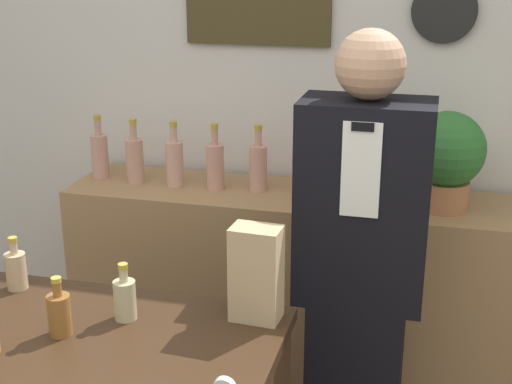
# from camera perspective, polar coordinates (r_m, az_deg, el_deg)

# --- Properties ---
(back_wall) EXTENTS (5.20, 0.09, 2.70)m
(back_wall) POSITION_cam_1_polar(r_m,az_deg,el_deg) (3.29, 2.55, 7.99)
(back_wall) COLOR silver
(back_wall) RESTS_ON ground_plane
(back_shelf) EXTENTS (2.00, 0.47, 0.97)m
(back_shelf) POSITION_cam_1_polar(r_m,az_deg,el_deg) (3.27, 2.95, -8.23)
(back_shelf) COLOR #9E754C
(back_shelf) RESTS_ON ground_plane
(shopkeeper) EXTENTS (0.44, 0.28, 1.74)m
(shopkeeper) POSITION_cam_1_polar(r_m,az_deg,el_deg) (2.54, 8.26, -7.08)
(shopkeeper) COLOR black
(shopkeeper) RESTS_ON ground_plane
(potted_plant) EXTENTS (0.31, 0.31, 0.40)m
(potted_plant) POSITION_cam_1_polar(r_m,az_deg,el_deg) (2.94, 15.01, 2.80)
(potted_plant) COLOR #B27047
(potted_plant) RESTS_ON back_shelf
(paper_bag) EXTENTS (0.15, 0.11, 0.29)m
(paper_bag) POSITION_cam_1_polar(r_m,az_deg,el_deg) (2.08, 0.02, -6.56)
(paper_bag) COLOR tan
(paper_bag) RESTS_ON display_counter
(counter_bottle_1) EXTENTS (0.07, 0.07, 0.18)m
(counter_bottle_1) POSITION_cam_1_polar(r_m,az_deg,el_deg) (2.42, -18.65, -5.88)
(counter_bottle_1) COLOR tan
(counter_bottle_1) RESTS_ON display_counter
(counter_bottle_3) EXTENTS (0.07, 0.07, 0.18)m
(counter_bottle_3) POSITION_cam_1_polar(r_m,az_deg,el_deg) (2.10, -15.46, -9.33)
(counter_bottle_3) COLOR brown
(counter_bottle_3) RESTS_ON display_counter
(counter_bottle_4) EXTENTS (0.07, 0.07, 0.18)m
(counter_bottle_4) POSITION_cam_1_polar(r_m,az_deg,el_deg) (2.15, -10.45, -8.36)
(counter_bottle_4) COLOR tan
(counter_bottle_4) RESTS_ON display_counter
(shelf_bottle_0) EXTENTS (0.08, 0.08, 0.29)m
(shelf_bottle_0) POSITION_cam_1_polar(r_m,az_deg,el_deg) (3.36, -12.39, 2.96)
(shelf_bottle_0) COLOR tan
(shelf_bottle_0) RESTS_ON back_shelf
(shelf_bottle_1) EXTENTS (0.08, 0.08, 0.29)m
(shelf_bottle_1) POSITION_cam_1_polar(r_m,az_deg,el_deg) (3.25, -9.67, 2.62)
(shelf_bottle_1) COLOR tan
(shelf_bottle_1) RESTS_ON back_shelf
(shelf_bottle_2) EXTENTS (0.08, 0.08, 0.29)m
(shelf_bottle_2) POSITION_cam_1_polar(r_m,az_deg,el_deg) (3.18, -6.53, 2.43)
(shelf_bottle_2) COLOR tan
(shelf_bottle_2) RESTS_ON back_shelf
(shelf_bottle_3) EXTENTS (0.08, 0.08, 0.29)m
(shelf_bottle_3) POSITION_cam_1_polar(r_m,az_deg,el_deg) (3.12, -3.29, 2.20)
(shelf_bottle_3) COLOR tan
(shelf_bottle_3) RESTS_ON back_shelf
(shelf_bottle_4) EXTENTS (0.08, 0.08, 0.29)m
(shelf_bottle_4) POSITION_cam_1_polar(r_m,az_deg,el_deg) (3.10, 0.18, 2.08)
(shelf_bottle_4) COLOR tan
(shelf_bottle_4) RESTS_ON back_shelf
(shelf_bottle_5) EXTENTS (0.08, 0.08, 0.29)m
(shelf_bottle_5) POSITION_cam_1_polar(r_m,az_deg,el_deg) (3.06, 3.61, 1.83)
(shelf_bottle_5) COLOR tan
(shelf_bottle_5) RESTS_ON back_shelf
(shelf_bottle_6) EXTENTS (0.08, 0.08, 0.29)m
(shelf_bottle_6) POSITION_cam_1_polar(r_m,az_deg,el_deg) (3.02, 7.08, 1.51)
(shelf_bottle_6) COLOR tan
(shelf_bottle_6) RESTS_ON back_shelf
(shelf_bottle_7) EXTENTS (0.08, 0.08, 0.29)m
(shelf_bottle_7) POSITION_cam_1_polar(r_m,az_deg,el_deg) (3.02, 10.67, 1.31)
(shelf_bottle_7) COLOR tan
(shelf_bottle_7) RESTS_ON back_shelf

